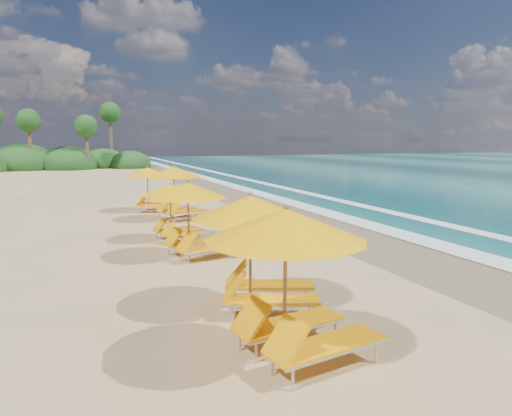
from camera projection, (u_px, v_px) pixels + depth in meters
name	position (u px, v px, depth m)	size (l,w,h in m)	color
ground	(256.00, 243.00, 16.07)	(160.00, 160.00, 0.00)	tan
wet_sand	(355.00, 234.00, 17.51)	(4.00, 160.00, 0.01)	#887651
surf_foam	(414.00, 228.00, 18.49)	(4.00, 160.00, 0.01)	white
station_0	(295.00, 274.00, 7.31)	(3.04, 2.90, 2.55)	olive
station_1	(260.00, 245.00, 9.57)	(3.18, 3.13, 2.46)	olive
station_2	(194.00, 214.00, 13.86)	(2.83, 2.71, 2.33)	olive
station_3	(175.00, 208.00, 16.29)	(2.48, 2.38, 2.04)	olive
station_4	(178.00, 189.00, 20.42)	(3.07, 3.00, 2.43)	olive
station_5	(151.00, 186.00, 22.87)	(2.87, 2.83, 2.21)	olive
treeline	(33.00, 161.00, 54.23)	(25.80, 8.80, 9.74)	#163D14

